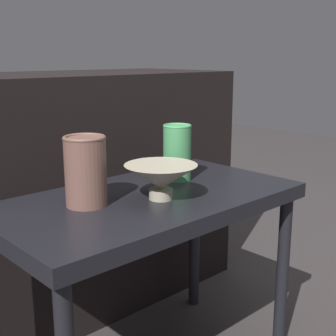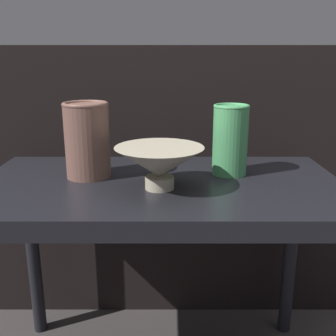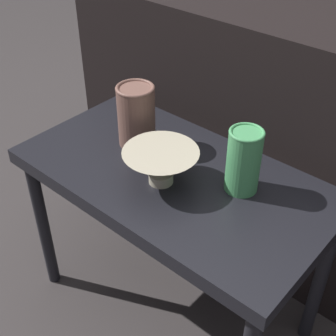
{
  "view_description": "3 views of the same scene",
  "coord_description": "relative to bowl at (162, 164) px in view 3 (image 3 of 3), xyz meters",
  "views": [
    {
      "loc": [
        -0.75,
        -0.87,
        0.87
      ],
      "look_at": [
        0.03,
        -0.04,
        0.59
      ],
      "focal_mm": 50.0,
      "sensor_mm": 36.0,
      "label": 1
    },
    {
      "loc": [
        0.02,
        -0.81,
        0.79
      ],
      "look_at": [
        0.02,
        -0.06,
        0.57
      ],
      "focal_mm": 42.0,
      "sensor_mm": 36.0,
      "label": 2
    },
    {
      "loc": [
        0.59,
        -0.7,
        1.22
      ],
      "look_at": [
        0.03,
        -0.06,
        0.58
      ],
      "focal_mm": 50.0,
      "sensor_mm": 36.0,
      "label": 3
    }
  ],
  "objects": [
    {
      "name": "vase_colorful_right",
      "position": [
        0.15,
        0.11,
        0.03
      ],
      "size": [
        0.08,
        0.08,
        0.16
      ],
      "color": "#47995B",
      "rests_on": "table"
    },
    {
      "name": "table",
      "position": [
        -0.0,
        0.05,
        -0.12
      ],
      "size": [
        0.79,
        0.43,
        0.52
      ],
      "color": "black",
      "rests_on": "ground_plane"
    },
    {
      "name": "ground_plane",
      "position": [
        -0.0,
        0.05,
        -0.58
      ],
      "size": [
        8.0,
        8.0,
        0.0
      ],
      "primitive_type": "plane",
      "color": "#383333"
    },
    {
      "name": "vase_textured_left",
      "position": [
        -0.16,
        0.08,
        0.03
      ],
      "size": [
        0.1,
        0.1,
        0.17
      ],
      "color": "brown",
      "rests_on": "table"
    },
    {
      "name": "bowl",
      "position": [
        0.0,
        0.0,
        0.0
      ],
      "size": [
        0.18,
        0.18,
        0.09
      ],
      "color": "#B2A88E",
      "rests_on": "table"
    },
    {
      "name": "couch_backdrop",
      "position": [
        -0.0,
        0.57,
        -0.17
      ],
      "size": [
        1.32,
        0.5,
        0.81
      ],
      "color": "black",
      "rests_on": "ground_plane"
    }
  ]
}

